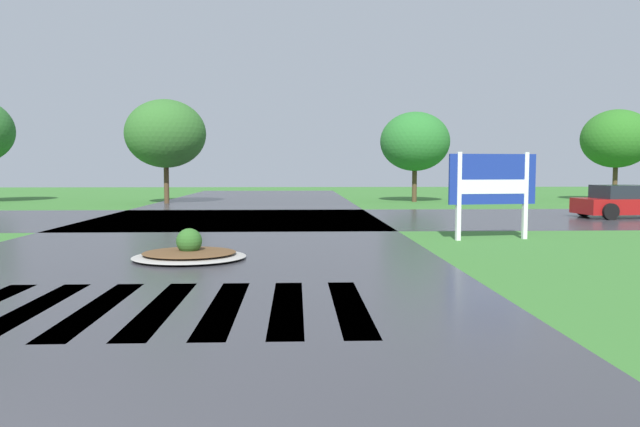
% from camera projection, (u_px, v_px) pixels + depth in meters
% --- Properties ---
extents(asphalt_roadway, '(11.14, 80.00, 0.01)m').
position_uv_depth(asphalt_roadway, '(186.00, 260.00, 13.13)').
color(asphalt_roadway, '#35353A').
rests_on(asphalt_roadway, ground).
extents(asphalt_cross_road, '(90.00, 10.03, 0.01)m').
position_uv_depth(asphalt_cross_road, '(235.00, 219.00, 23.81)').
color(asphalt_cross_road, '#35353A').
rests_on(asphalt_cross_road, ground).
extents(crosswalk_stripes, '(6.75, 3.58, 0.01)m').
position_uv_depth(crosswalk_stripes, '(129.00, 308.00, 8.64)').
color(crosswalk_stripes, white).
rests_on(crosswalk_stripes, ground).
extents(estate_billboard, '(2.53, 0.45, 2.42)m').
position_uv_depth(estate_billboard, '(493.00, 183.00, 16.75)').
color(estate_billboard, white).
rests_on(estate_billboard, ground).
extents(median_island, '(2.46, 2.30, 0.68)m').
position_uv_depth(median_island, '(189.00, 253.00, 13.22)').
color(median_island, '#9E9B93').
rests_on(median_island, ground).
extents(car_blue_compact, '(4.35, 2.32, 1.31)m').
position_uv_depth(car_blue_compact, '(628.00, 203.00, 24.24)').
color(car_blue_compact, maroon).
rests_on(car_blue_compact, ground).
extents(background_treeline, '(41.77, 5.74, 5.99)m').
position_uv_depth(background_treeline, '(267.00, 136.00, 34.85)').
color(background_treeline, '#4C3823').
rests_on(background_treeline, ground).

